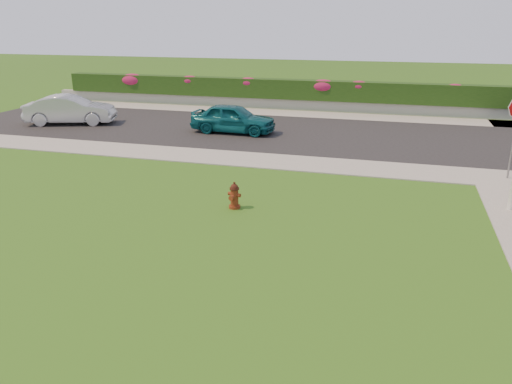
% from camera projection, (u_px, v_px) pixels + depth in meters
% --- Properties ---
extents(ground, '(120.00, 120.00, 0.00)m').
position_uv_depth(ground, '(202.00, 281.00, 9.89)').
color(ground, black).
rests_on(ground, ground).
extents(street_far, '(26.00, 8.00, 0.04)m').
position_uv_depth(street_far, '(213.00, 128.00, 23.91)').
color(street_far, black).
rests_on(street_far, ground).
extents(sidewalk_far, '(24.00, 2.00, 0.04)m').
position_uv_depth(sidewalk_far, '(145.00, 152.00, 19.62)').
color(sidewalk_far, gray).
rests_on(sidewalk_far, ground).
extents(curb_corner, '(2.00, 2.00, 0.04)m').
position_uv_depth(curb_corner, '(505.00, 179.00, 16.26)').
color(curb_corner, gray).
rests_on(curb_corner, ground).
extents(sidewalk_beyond, '(34.00, 2.00, 0.04)m').
position_uv_depth(sidewalk_beyond, '(313.00, 115.00, 27.43)').
color(sidewalk_beyond, gray).
rests_on(sidewalk_beyond, ground).
extents(retaining_wall, '(34.00, 0.40, 0.60)m').
position_uv_depth(retaining_wall, '(318.00, 105.00, 28.70)').
color(retaining_wall, gray).
rests_on(retaining_wall, ground).
extents(hedge, '(32.00, 0.90, 1.10)m').
position_uv_depth(hedge, '(319.00, 90.00, 28.52)').
color(hedge, black).
rests_on(hedge, retaining_wall).
extents(fire_hydrant, '(0.39, 0.37, 0.75)m').
position_uv_depth(fire_hydrant, '(234.00, 196.00, 13.64)').
color(fire_hydrant, '#4E200C').
rests_on(fire_hydrant, ground).
extents(sedan_teal, '(3.89, 1.65, 1.31)m').
position_uv_depth(sedan_teal, '(233.00, 118.00, 22.70)').
color(sedan_teal, '#0B4D56').
rests_on(sedan_teal, street_far).
extents(sedan_silver, '(4.54, 2.80, 1.41)m').
position_uv_depth(sedan_silver, '(70.00, 110.00, 24.64)').
color(sedan_silver, '#ACB0B4').
rests_on(sedan_silver, street_far).
extents(flower_clump_a, '(1.56, 1.00, 0.78)m').
position_uv_depth(flower_clump_a, '(133.00, 80.00, 31.41)').
color(flower_clump_a, '#A11B5A').
rests_on(flower_clump_a, hedge).
extents(flower_clump_b, '(1.18, 0.76, 0.59)m').
position_uv_depth(flower_clump_b, '(190.00, 81.00, 30.37)').
color(flower_clump_b, '#A11B5A').
rests_on(flower_clump_b, hedge).
extents(flower_clump_c, '(1.19, 0.77, 0.60)m').
position_uv_depth(flower_clump_c, '(248.00, 83.00, 29.41)').
color(flower_clump_c, '#A11B5A').
rests_on(flower_clump_c, hedge).
extents(flower_clump_d, '(1.46, 0.94, 0.73)m').
position_uv_depth(flower_clump_d, '(323.00, 86.00, 28.28)').
color(flower_clump_d, '#A11B5A').
rests_on(flower_clump_d, hedge).
extents(flower_clump_e, '(1.16, 0.74, 0.58)m').
position_uv_depth(flower_clump_e, '(359.00, 86.00, 27.74)').
color(flower_clump_e, '#A11B5A').
rests_on(flower_clump_e, hedge).
extents(flower_clump_f, '(1.04, 0.67, 0.52)m').
position_uv_depth(flower_clump_f, '(455.00, 89.00, 26.43)').
color(flower_clump_f, '#A11B5A').
rests_on(flower_clump_f, hedge).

